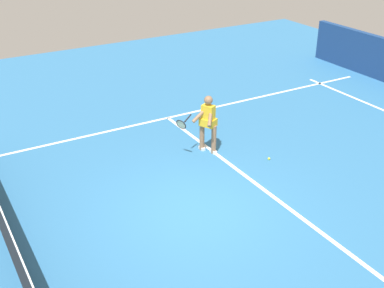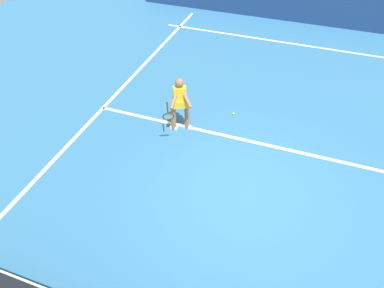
% 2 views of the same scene
% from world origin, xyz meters
% --- Properties ---
extents(ground_plane, '(26.92, 26.92, 0.00)m').
position_xyz_m(ground_plane, '(0.00, 0.00, 0.00)').
color(ground_plane, teal).
extents(service_line_marking, '(9.40, 0.10, 0.01)m').
position_xyz_m(service_line_marking, '(0.00, -1.74, 0.00)').
color(service_line_marking, white).
rests_on(service_line_marking, ground).
extents(sideline_right_marking, '(0.10, 18.71, 0.01)m').
position_xyz_m(sideline_right_marking, '(4.70, 0.00, 0.00)').
color(sideline_right_marking, white).
rests_on(sideline_right_marking, ground).
extents(court_net, '(10.08, 0.08, 1.06)m').
position_xyz_m(court_net, '(0.00, 3.77, 0.50)').
color(court_net, '#4C4C51').
rests_on(court_net, ground).
extents(tennis_player, '(0.68, 1.13, 1.55)m').
position_xyz_m(tennis_player, '(2.23, -1.60, 0.85)').
color(tennis_player, '#8C6647').
rests_on(tennis_player, ground).
extents(tennis_ball_near, '(0.07, 0.07, 0.07)m').
position_xyz_m(tennis_ball_near, '(1.05, -2.73, 0.03)').
color(tennis_ball_near, '#D1E533').
rests_on(tennis_ball_near, ground).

